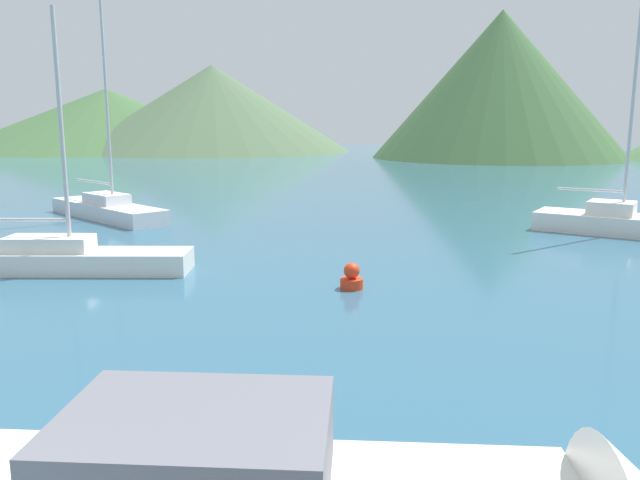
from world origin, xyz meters
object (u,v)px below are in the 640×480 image
object	(u,v)px
sailboat_middle	(611,219)
buoy_marker	(352,278)
sailboat_outer	(107,207)
sailboat_inner	(50,257)

from	to	relation	value
sailboat_middle	buoy_marker	world-z (taller)	sailboat_middle
sailboat_middle	buoy_marker	xyz separation A→B (m)	(-8.54, -10.12, -0.25)
sailboat_outer	buoy_marker	bearing A→B (deg)	-4.69
sailboat_inner	buoy_marker	world-z (taller)	sailboat_inner
sailboat_middle	sailboat_inner	bearing A→B (deg)	-128.71
sailboat_inner	sailboat_outer	bearing A→B (deg)	100.37
sailboat_outer	buoy_marker	xyz separation A→B (m)	(12.53, -9.71, -0.20)
sailboat_middle	sailboat_outer	xyz separation A→B (m)	(-21.07, -0.41, -0.05)
sailboat_middle	sailboat_outer	distance (m)	21.07
sailboat_outer	buoy_marker	size ratio (longest dim) A/B	16.32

